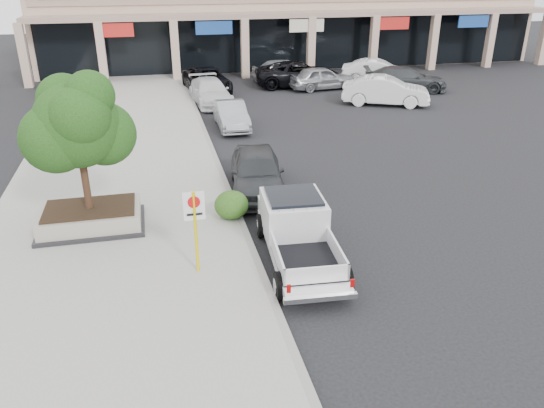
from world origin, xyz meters
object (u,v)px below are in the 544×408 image
at_px(curb_car_b, 231,115).
at_px(lot_car_f, 378,72).
at_px(lot_car_b, 386,91).
at_px(lot_car_d, 299,74).
at_px(planter, 91,217).
at_px(curb_car_c, 210,92).
at_px(pickup_truck, 300,235).
at_px(curb_car_a, 257,172).
at_px(curb_car_d, 207,80).
at_px(lot_car_c, 405,79).
at_px(lot_car_e, 285,70).
at_px(no_parking_sign, 195,221).
at_px(lot_car_a, 322,78).
at_px(planter_tree, 82,124).

bearing_deg(curb_car_b, lot_car_f, 36.85).
xyz_separation_m(lot_car_b, lot_car_d, (-3.56, 6.23, 0.00)).
bearing_deg(planter, curb_car_c, 70.29).
bearing_deg(pickup_truck, lot_car_d, 78.33).
bearing_deg(curb_car_a, lot_car_d, 77.44).
bearing_deg(curb_car_d, pickup_truck, -94.56).
bearing_deg(lot_car_c, pickup_truck, 163.57).
bearing_deg(lot_car_d, curb_car_a, 164.05).
bearing_deg(lot_car_e, pickup_truck, 161.61).
bearing_deg(lot_car_b, no_parking_sign, 166.44).
bearing_deg(lot_car_a, curb_car_b, 129.21).
height_order(no_parking_sign, curb_car_c, no_parking_sign).
height_order(planter, curb_car_a, curb_car_a).
bearing_deg(lot_car_a, lot_car_c, -115.69).
bearing_deg(no_parking_sign, lot_car_f, 56.66).
xyz_separation_m(no_parking_sign, curb_car_b, (3.10, 13.81, -0.97)).
relative_size(curb_car_d, lot_car_c, 1.02).
bearing_deg(planter, curb_car_d, 72.98).
distance_m(curb_car_b, curb_car_c, 5.40).
bearing_deg(curb_car_a, lot_car_c, 56.30).
height_order(curb_car_d, lot_car_d, lot_car_d).
height_order(planter_tree, lot_car_f, planter_tree).
xyz_separation_m(planter_tree, lot_car_f, (17.71, 19.10, -2.60)).
distance_m(planter_tree, no_parking_sign, 4.86).
bearing_deg(curb_car_b, lot_car_a, 46.62).
bearing_deg(lot_car_a, curb_car_a, 147.17).
height_order(lot_car_b, lot_car_d, lot_car_d).
height_order(curb_car_b, lot_car_d, lot_car_d).
xyz_separation_m(pickup_truck, lot_car_e, (5.87, 24.57, -0.01)).
distance_m(planter, curb_car_d, 19.97).
bearing_deg(lot_car_d, planter, 152.43).
height_order(no_parking_sign, lot_car_e, no_parking_sign).
distance_m(no_parking_sign, curb_car_b, 14.19).
bearing_deg(pickup_truck, curb_car_a, 95.70).
bearing_deg(lot_car_e, planter_tree, 146.43).
height_order(planter, lot_car_c, lot_car_c).
bearing_deg(curb_car_c, planter, -114.22).
xyz_separation_m(curb_car_b, lot_car_c, (12.53, 6.06, 0.12)).
xyz_separation_m(curb_car_a, lot_car_c, (12.93, 14.57, -0.01)).
height_order(curb_car_a, lot_car_d, lot_car_d).
distance_m(planter_tree, curb_car_a, 6.38).
xyz_separation_m(curb_car_b, lot_car_a, (7.36, 7.77, 0.09)).
relative_size(no_parking_sign, pickup_truck, 0.44).
bearing_deg(planter_tree, lot_car_d, 58.02).
distance_m(no_parking_sign, lot_car_a, 24.00).
relative_size(no_parking_sign, curb_car_d, 0.42).
height_order(curb_car_c, lot_car_c, lot_car_c).
relative_size(planter, pickup_truck, 0.62).
bearing_deg(planter, lot_car_f, 47.17).
xyz_separation_m(lot_car_a, lot_car_d, (-1.20, 1.31, 0.08)).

